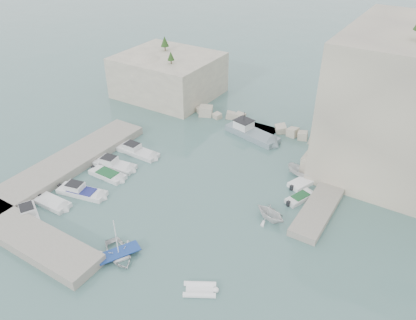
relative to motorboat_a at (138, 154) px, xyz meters
The scene contains 21 objects.
ground 13.09m from the motorboat_a, 28.76° to the right, with size 400.00×400.00×0.00m, color slate.
cliff_terrace 27.16m from the motorboat_a, 25.55° to the left, with size 8.00×10.00×2.50m, color beige.
outcrop_west 20.85m from the motorboat_a, 114.50° to the left, with size 16.00×14.00×7.00m, color beige.
quay_west 9.17m from the motorboat_a, 127.11° to the right, with size 5.00×24.00×1.10m, color #9E9689.
quay_south 18.87m from the motorboat_a, 85.50° to the right, with size 18.00×4.00×1.10m, color #9E9689.
ledge_east 25.25m from the motorboat_a, ahead, with size 3.00×16.00×0.80m, color #9E9689.
breakwater 18.89m from the motorboat_a, 56.28° to the left, with size 28.00×3.00×1.40m, color beige.
motorboat_a is the anchor object (origin of this frame).
motorboat_b 4.12m from the motorboat_a, 94.37° to the right, with size 6.17×2.02×1.40m, color silver, non-canonical shape.
motorboat_c 6.17m from the motorboat_a, 86.46° to the right, with size 5.28×1.92×0.70m, color silver, non-canonical shape.
motorboat_d 10.44m from the motorboat_a, 87.63° to the right, with size 6.48×1.93×1.40m, color silver, non-canonical shape.
motorboat_e 13.64m from the motorboat_a, 93.54° to the right, with size 4.63×1.89×0.70m, color silver, non-canonical shape.
motorboat_f 16.72m from the motorboat_a, 92.85° to the right, with size 6.21×1.85×1.40m, color silver, non-canonical shape.
rowboat 18.99m from the motorboat_a, 55.01° to the right, with size 3.23×4.52×0.94m, color silver.
inflatable_dinghy 24.75m from the motorboat_a, 37.02° to the right, with size 3.15×1.53×0.44m, color white, non-canonical shape.
tender_east_a 21.13m from the motorboat_a, ahead, with size 3.18×3.69×1.94m, color white.
tender_east_b 22.55m from the motorboat_a, ahead, with size 4.12×1.41×0.70m, color silver, non-canonical shape.
tender_east_c 22.55m from the motorboat_a, 14.51° to the left, with size 5.33×1.72×0.70m, color white, non-canonical shape.
tender_east_d 21.88m from the motorboat_a, 17.49° to the left, with size 1.49×3.97×1.53m, color silver.
work_boat 16.69m from the motorboat_a, 48.65° to the left, with size 9.20×2.72×2.20m, color slate, non-canonical shape.
rowboat_mast 19.17m from the motorboat_a, 55.01° to the right, with size 0.10×0.10×4.20m, color white.
Camera 1 is at (21.57, -28.46, 28.85)m, focal length 35.00 mm.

